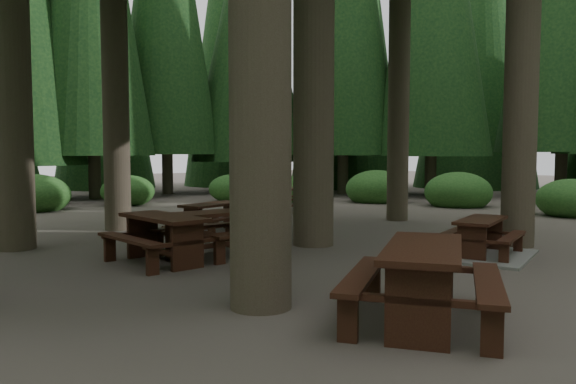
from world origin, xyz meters
TOP-DOWN VIEW (x-y plane):
  - ground at (0.00, 0.00)m, footprint 80.00×80.00m
  - picnic_table_a at (2.39, -2.70)m, footprint 2.53×2.31m
  - picnic_table_b at (-2.49, 0.35)m, footprint 1.67×2.02m
  - picnic_table_c at (-0.03, 2.83)m, footprint 2.58×2.33m
  - picnic_table_d at (4.46, 5.82)m, footprint 1.95×1.67m
  - picnic_table_e at (-1.78, -4.67)m, footprint 2.63×2.53m
  - picnic_table_f at (-1.49, 0.43)m, footprint 1.93×1.57m
  - shrub_ring at (0.70, 0.75)m, footprint 23.86×24.64m

SIDE VIEW (x-z plane):
  - ground at x=0.00m, z-range 0.00..0.00m
  - picnic_table_a at x=2.39m, z-range -0.12..0.58m
  - picnic_table_c at x=-0.03m, z-range -0.12..0.61m
  - shrub_ring at x=0.70m, z-range -0.35..1.15m
  - picnic_table_d at x=4.46m, z-range 0.12..0.88m
  - picnic_table_f at x=-1.49m, z-range 0.13..0.96m
  - picnic_table_b at x=-2.49m, z-range 0.14..0.96m
  - picnic_table_e at x=-1.78m, z-range 0.15..1.04m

